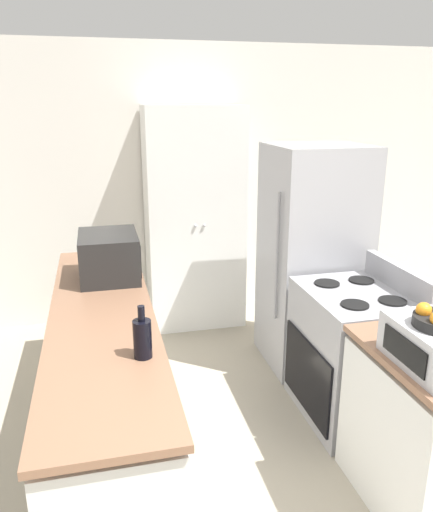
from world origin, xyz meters
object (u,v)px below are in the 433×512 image
at_px(wine_bottle, 142,338).
at_px(toaster_oven, 432,347).
at_px(stove, 353,354).
at_px(pantry_cabinet, 194,220).
at_px(refrigerator, 312,258).
at_px(microwave, 109,256).

xyz_separation_m(wine_bottle, toaster_oven, (1.29, -0.41, 0.00)).
bearing_deg(wine_bottle, stove, 20.14).
relative_size(pantry_cabinet, wine_bottle, 7.74).
relative_size(refrigerator, microwave, 3.53).
bearing_deg(stove, microwave, 156.54).
xyz_separation_m(microwave, wine_bottle, (0.11, -1.20, -0.06)).
height_order(refrigerator, microwave, refrigerator).
bearing_deg(toaster_oven, wine_bottle, 162.43).
xyz_separation_m(refrigerator, toaster_oven, (-0.18, -1.73, 0.11)).
xyz_separation_m(pantry_cabinet, refrigerator, (0.77, -0.96, -0.14)).
bearing_deg(refrigerator, pantry_cabinet, 128.65).
bearing_deg(stove, pantry_cabinet, 112.69).
relative_size(stove, microwave, 2.10).
xyz_separation_m(stove, microwave, (-1.55, 0.67, 0.60)).
xyz_separation_m(pantry_cabinet, wine_bottle, (-0.70, -2.28, -0.03)).
relative_size(wine_bottle, toaster_oven, 0.58).
xyz_separation_m(refrigerator, microwave, (-1.58, -0.12, 0.17)).
distance_m(stove, refrigerator, 0.90).
xyz_separation_m(stove, toaster_oven, (-0.15, -0.93, 0.54)).
bearing_deg(pantry_cabinet, toaster_oven, -77.72).
relative_size(stove, toaster_oven, 2.30).
height_order(stove, refrigerator, refrigerator).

